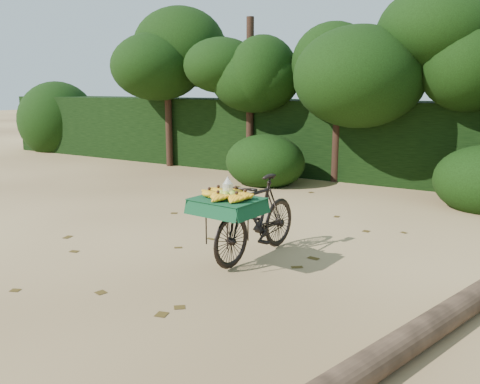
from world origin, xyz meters
The scene contains 7 objects.
ground centered at (0.00, 0.00, 0.00)m, with size 80.00×80.00×0.00m, color tan.
vendor_bicycle centered at (-0.74, -0.07, 0.53)m, with size 0.79×1.82×1.04m.
fallen_log centered at (1.55, -1.41, 0.12)m, with size 0.25×0.25×3.44m, color brown.
hedge_backdrop centered at (0.00, 6.30, 0.90)m, with size 26.00×1.80×1.80m, color black.
tree_row centered at (-0.65, 5.50, 2.00)m, with size 14.50×2.00×4.00m, color black, non-canonical shape.
bush_clumps centered at (0.50, 4.30, 0.45)m, with size 8.80×1.70×0.90m, color black, non-canonical shape.
leaf_litter centered at (0.00, 0.65, 0.01)m, with size 7.00×7.30×0.01m, color #453312, non-canonical shape.
Camera 1 is at (2.32, -5.42, 2.14)m, focal length 38.00 mm.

